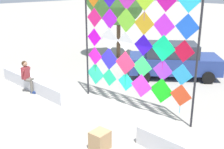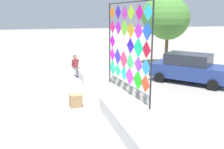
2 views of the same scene
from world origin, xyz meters
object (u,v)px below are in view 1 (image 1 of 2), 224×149
kite_display_rack (135,42)px  parked_car (173,60)px  cardboard_box_large (100,140)px  seated_vendor (27,74)px

kite_display_rack → parked_car: 4.76m
kite_display_rack → cardboard_box_large: 3.77m
kite_display_rack → parked_car: size_ratio=1.02×
seated_vendor → parked_car: 7.09m
cardboard_box_large → parked_car: bearing=106.7°
kite_display_rack → parked_car: bearing=103.4°
parked_car → cardboard_box_large: 7.45m
kite_display_rack → parked_car: kite_display_rack is taller
kite_display_rack → seated_vendor: (-4.36, -1.93, -1.75)m
kite_display_rack → parked_car: (-1.03, 4.33, -1.69)m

